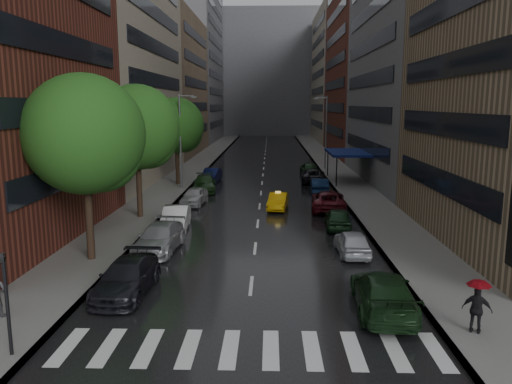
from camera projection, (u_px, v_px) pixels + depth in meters
The scene contains 19 objects.
ground at pixel (247, 324), 18.96m from camera, with size 220.00×220.00×0.00m, color gray.
road at pixel (264, 165), 68.17m from camera, with size 14.00×140.00×0.01m, color black.
sidewalk_left at pixel (198, 164), 68.41m from camera, with size 4.00×140.00×0.15m, color gray.
sidewalk_right at pixel (330, 164), 67.90m from camera, with size 4.00×140.00×0.15m, color gray.
crosswalk at pixel (250, 349), 16.99m from camera, with size 13.15×2.80×0.01m.
buildings_left at pixel (165, 51), 74.44m from camera, with size 8.00×108.00×38.00m.
buildings_right at pixel (369, 56), 71.71m from camera, with size 8.05×109.10×36.00m.
building_far at pixel (267, 74), 132.29m from camera, with size 40.00×14.00×32.00m, color slate.
tree_near at pixel (84, 134), 25.28m from camera, with size 6.15×6.15×9.79m.
tree_mid at pixel (137, 127), 35.20m from camera, with size 6.04×6.04×9.62m.
tree_far at pixel (176, 125), 50.01m from camera, with size 5.58×5.58×8.89m.
taxi at pixel (278, 201), 39.36m from camera, with size 1.38×3.95×1.30m, color #EAA90C.
parked_cars_left at pixel (184, 208), 36.22m from camera, with size 2.60×36.59×1.52m.
parked_cars_right at pixel (327, 199), 39.52m from camera, with size 2.98×43.84×1.60m.
ped_red_umbrella at pixel (478, 301), 17.70m from camera, with size 1.10×0.82×2.01m.
traffic_light at pixel (6, 294), 15.98m from camera, with size 0.18×0.15×3.45m.
street_lamp_left at pixel (181, 139), 47.85m from camera, with size 1.74×0.22×9.00m.
street_lamp_right at pixel (325, 131), 62.17m from camera, with size 1.74×0.22×9.00m.
awning at pixel (347, 153), 52.60m from camera, with size 4.00×8.00×3.12m.
Camera 1 is at (0.84, -17.77, 8.26)m, focal length 35.00 mm.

